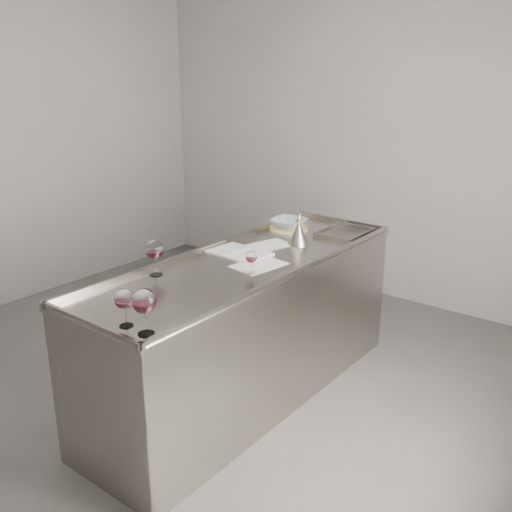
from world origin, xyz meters
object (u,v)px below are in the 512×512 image
Objects in this scene: wine_glass_right at (144,302)px; wine_glass_left at (155,250)px; wine_funnel at (299,235)px; wine_glass_middle at (124,300)px; counter at (248,329)px; notebook at (239,253)px; ceramic_bowl at (289,223)px; wine_glass_small at (251,258)px.

wine_glass_left is at bearing 134.20° from wine_glass_right.
wine_glass_left is 0.98× the size of wine_funnel.
wine_funnel is (-0.09, 1.58, -0.07)m from wine_glass_middle.
counter is 0.50m from notebook.
counter is at bearing 97.21° from wine_glass_middle.
wine_funnel is (0.32, 1.02, -0.08)m from wine_glass_left.
ceramic_bowl is at bearing 100.45° from notebook.
counter is at bearing -74.02° from ceramic_bowl.
wine_glass_middle is (0.41, -0.57, -0.02)m from wine_glass_left.
ceramic_bowl is at bearing 134.98° from wine_funnel.
notebook is at bearing 146.26° from counter.
wine_glass_right is at bearing -66.26° from notebook.
counter is 1.24m from wine_glass_middle.
notebook is at bearing -83.65° from ceramic_bowl.
wine_glass_left reaches higher than ceramic_bowl.
wine_glass_right reaches higher than ceramic_bowl.
wine_glass_left is at bearing -107.68° from wine_funnel.
wine_glass_right reaches higher than wine_funnel.
counter is at bearing 104.27° from wine_glass_right.
wine_glass_left is 1.14× the size of wine_glass_middle.
wine_glass_left reaches higher than wine_glass_middle.
notebook is at bearing 103.48° from wine_glass_middle.
wine_funnel is at bearing 72.32° from wine_glass_left.
ceramic_bowl is 0.38m from wine_funnel.
notebook is 0.68m from ceramic_bowl.
notebook is (-0.42, 1.18, -0.15)m from wine_glass_right.
wine_funnel is (0.19, 0.40, 0.06)m from notebook.
wine_glass_small is (-0.12, 0.92, -0.06)m from wine_glass_right.
wine_funnel is at bearing 93.19° from wine_glass_middle.
wine_glass_middle is 0.85× the size of wine_glass_right.
wine_glass_small is 1.01m from ceramic_bowl.
wine_glass_left is 0.56m from wine_glass_small.
wine_glass_middle is 1.22m from notebook.
notebook is (-0.30, 0.26, -0.09)m from wine_glass_small.
wine_funnel reaches higher than counter.
wine_glass_right is (0.27, -1.08, 0.63)m from counter.
wine_funnel reaches higher than ceramic_bowl.
wine_glass_left is (-0.28, -0.52, 0.62)m from counter.
wine_funnel is at bearing 68.39° from notebook.
wine_glass_right is at bearing -81.86° from wine_funnel.
ceramic_bowl is at bearing 104.98° from wine_glass_right.
wine_glass_right is 0.87× the size of ceramic_bowl.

